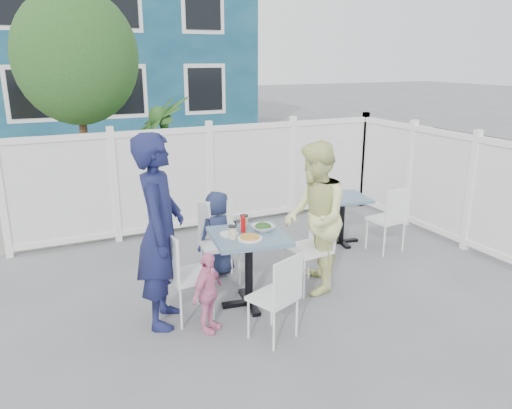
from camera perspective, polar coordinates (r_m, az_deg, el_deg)
name	(u,v)px	position (r m, az deg, el deg)	size (l,w,h in m)	color
ground	(275,289)	(5.90, 2.17, -9.63)	(80.00, 80.00, 0.00)	slate
near_sidewalk	(180,205)	(9.21, -8.71, -0.04)	(24.00, 2.60, 0.01)	gray
street	(136,166)	(12.71, -13.55, 4.24)	(24.00, 5.00, 0.01)	black
far_sidewalk	(114,147)	(15.71, -15.94, 6.35)	(24.00, 1.60, 0.01)	gray
building	(74,45)	(18.80, -20.09, 16.77)	(11.00, 6.00, 6.00)	#103E54
fence_back	(210,179)	(7.76, -5.26, 2.91)	(5.86, 0.08, 1.60)	white
fence_right	(438,185)	(7.81, 20.08, 2.06)	(0.08, 3.66, 1.60)	white
tree	(76,57)	(8.04, -19.85, 15.53)	(1.80, 1.62, 3.59)	#382316
utility_cabinet	(41,181)	(8.91, -23.38, 2.46)	(0.69, 0.50, 1.29)	gold
potted_shrub_a	(164,160)	(8.21, -10.46, 5.05)	(1.13, 1.13, 2.01)	#213F18
potted_shrub_b	(284,167)	(8.96, 3.27, 4.34)	(1.29, 1.12, 1.43)	#213F18
main_table	(249,251)	(5.31, -0.83, -5.28)	(0.87, 0.87, 0.81)	#416C7C
spare_table	(343,207)	(7.22, 9.86, -0.29)	(0.76, 0.76, 0.70)	#416C7C
chair_left	(181,269)	(5.10, -8.54, -7.31)	(0.45, 0.47, 0.95)	white
chair_right	(314,240)	(5.76, 6.60, -4.06)	(0.49, 0.50, 1.00)	white
chair_back	(218,236)	(5.97, -4.34, -3.57)	(0.48, 0.46, 0.95)	white
chair_near	(279,292)	(4.70, 2.66, -9.95)	(0.51, 0.50, 0.87)	white
chair_spare	(391,215)	(7.02, 15.16, -1.14)	(0.46, 0.44, 0.92)	white
man	(160,231)	(4.94, -10.90, -3.04)	(0.71, 0.46, 1.94)	#171B45
woman	(315,218)	(5.63, 6.71, -1.56)	(0.84, 0.65, 1.73)	#E6EB4E
boy	(218,233)	(6.13, -4.39, -3.30)	(0.51, 0.33, 1.05)	#1E2647
toddler	(208,293)	(4.91, -5.52, -10.02)	(0.48, 0.20, 0.82)	pink
plate_main	(250,238)	(5.10, -0.71, -3.90)	(0.26, 0.26, 0.02)	white
plate_side	(229,234)	(5.24, -3.07, -3.39)	(0.20, 0.20, 0.01)	white
salad_bowl	(263,228)	(5.35, 0.82, -2.70)	(0.24, 0.24, 0.06)	white
coffee_cup_a	(233,233)	(5.11, -2.70, -3.25)	(0.08, 0.08, 0.12)	beige
coffee_cup_b	(244,222)	(5.43, -1.36, -2.00)	(0.09, 0.09, 0.13)	beige
ketchup_bottle	(243,225)	(5.28, -1.48, -2.35)	(0.05, 0.05, 0.16)	#AF060B
salt_shaker	(234,226)	(5.41, -2.56, -2.43)	(0.03, 0.03, 0.07)	white
pepper_shaker	(235,225)	(5.43, -2.41, -2.35)	(0.03, 0.03, 0.07)	black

